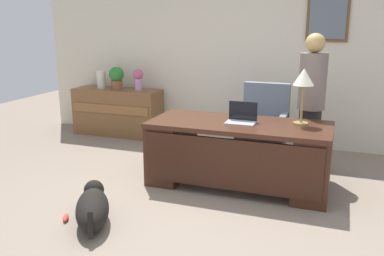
{
  "coord_description": "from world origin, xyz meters",
  "views": [
    {
      "loc": [
        1.33,
        -3.62,
        1.82
      ],
      "look_at": [
        -0.11,
        0.3,
        0.75
      ],
      "focal_mm": 38.83,
      "sensor_mm": 36.0,
      "label": 1
    }
  ],
  "objects_px": {
    "credenza": "(118,112)",
    "dog_toy_bone": "(66,218)",
    "desk": "(238,152)",
    "dog_lying": "(93,207)",
    "laptop": "(242,118)",
    "desk_lamp": "(304,81)",
    "potted_plant": "(116,77)",
    "armchair": "(263,128)",
    "vase_with_flowers": "(138,78)",
    "vase_empty": "(101,79)",
    "person_standing": "(311,104)"
  },
  "relations": [
    {
      "from": "credenza",
      "to": "dog_toy_bone",
      "type": "xyz_separation_m",
      "value": [
        1.1,
        -2.91,
        -0.36
      ]
    },
    {
      "from": "desk",
      "to": "dog_lying",
      "type": "bearing_deg",
      "value": -128.06
    },
    {
      "from": "laptop",
      "to": "dog_toy_bone",
      "type": "relative_size",
      "value": 2.0
    },
    {
      "from": "desk",
      "to": "desk_lamp",
      "type": "relative_size",
      "value": 3.27
    },
    {
      "from": "credenza",
      "to": "potted_plant",
      "type": "height_order",
      "value": "potted_plant"
    },
    {
      "from": "armchair",
      "to": "dog_toy_bone",
      "type": "xyz_separation_m",
      "value": [
        -1.43,
        -2.29,
        -0.45
      ]
    },
    {
      "from": "desk",
      "to": "desk_lamp",
      "type": "distance_m",
      "value": 1.05
    },
    {
      "from": "vase_with_flowers",
      "to": "vase_empty",
      "type": "relative_size",
      "value": 1.19
    },
    {
      "from": "person_standing",
      "to": "dog_toy_bone",
      "type": "bearing_deg",
      "value": -134.24
    },
    {
      "from": "dog_toy_bone",
      "to": "armchair",
      "type": "bearing_deg",
      "value": 58.08
    },
    {
      "from": "desk",
      "to": "dog_lying",
      "type": "relative_size",
      "value": 2.48
    },
    {
      "from": "desk",
      "to": "vase_with_flowers",
      "type": "distance_m",
      "value": 2.59
    },
    {
      "from": "laptop",
      "to": "potted_plant",
      "type": "distance_m",
      "value": 2.86
    },
    {
      "from": "desk",
      "to": "laptop",
      "type": "xyz_separation_m",
      "value": [
        0.02,
        0.04,
        0.39
      ]
    },
    {
      "from": "credenza",
      "to": "vase_empty",
      "type": "xyz_separation_m",
      "value": [
        -0.28,
        0.0,
        0.52
      ]
    },
    {
      "from": "desk",
      "to": "dog_toy_bone",
      "type": "distance_m",
      "value": 1.95
    },
    {
      "from": "credenza",
      "to": "desk_lamp",
      "type": "distance_m",
      "value": 3.45
    },
    {
      "from": "desk",
      "to": "dog_toy_bone",
      "type": "xyz_separation_m",
      "value": [
        -1.31,
        -1.38,
        -0.38
      ]
    },
    {
      "from": "credenza",
      "to": "dog_lying",
      "type": "distance_m",
      "value": 3.18
    },
    {
      "from": "vase_with_flowers",
      "to": "potted_plant",
      "type": "bearing_deg",
      "value": 180.0
    },
    {
      "from": "laptop",
      "to": "desk_lamp",
      "type": "relative_size",
      "value": 0.53
    },
    {
      "from": "desk_lamp",
      "to": "dog_toy_bone",
      "type": "relative_size",
      "value": 3.81
    },
    {
      "from": "dog_lying",
      "to": "credenza",
      "type": "bearing_deg",
      "value": 115.59
    },
    {
      "from": "credenza",
      "to": "potted_plant",
      "type": "relative_size",
      "value": 4.02
    },
    {
      "from": "credenza",
      "to": "laptop",
      "type": "bearing_deg",
      "value": -31.48
    },
    {
      "from": "vase_empty",
      "to": "armchair",
      "type": "bearing_deg",
      "value": -12.42
    },
    {
      "from": "person_standing",
      "to": "vase_empty",
      "type": "relative_size",
      "value": 5.91
    },
    {
      "from": "vase_with_flowers",
      "to": "armchair",
      "type": "bearing_deg",
      "value": -16.2
    },
    {
      "from": "desk_lamp",
      "to": "vase_with_flowers",
      "type": "xyz_separation_m",
      "value": [
        -2.66,
        1.36,
        -0.26
      ]
    },
    {
      "from": "credenza",
      "to": "dog_lying",
      "type": "height_order",
      "value": "credenza"
    },
    {
      "from": "dog_lying",
      "to": "person_standing",
      "type": "bearing_deg",
      "value": 49.19
    },
    {
      "from": "credenza",
      "to": "laptop",
      "type": "xyz_separation_m",
      "value": [
        2.43,
        -1.49,
        0.41
      ]
    },
    {
      "from": "laptop",
      "to": "vase_with_flowers",
      "type": "height_order",
      "value": "vase_with_flowers"
    },
    {
      "from": "desk_lamp",
      "to": "dog_lying",
      "type": "bearing_deg",
      "value": -138.38
    },
    {
      "from": "potted_plant",
      "to": "laptop",
      "type": "bearing_deg",
      "value": -31.55
    },
    {
      "from": "armchair",
      "to": "laptop",
      "type": "distance_m",
      "value": 0.94
    },
    {
      "from": "desk",
      "to": "dog_toy_bone",
      "type": "height_order",
      "value": "desk"
    },
    {
      "from": "armchair",
      "to": "desk",
      "type": "bearing_deg",
      "value": -97.05
    },
    {
      "from": "credenza",
      "to": "person_standing",
      "type": "height_order",
      "value": "person_standing"
    },
    {
      "from": "person_standing",
      "to": "vase_empty",
      "type": "distance_m",
      "value": 3.5
    },
    {
      "from": "desk",
      "to": "potted_plant",
      "type": "distance_m",
      "value": 2.9
    },
    {
      "from": "credenza",
      "to": "laptop",
      "type": "relative_size",
      "value": 4.53
    },
    {
      "from": "desk_lamp",
      "to": "vase_empty",
      "type": "bearing_deg",
      "value": 157.88
    },
    {
      "from": "dog_lying",
      "to": "dog_toy_bone",
      "type": "height_order",
      "value": "dog_lying"
    },
    {
      "from": "armchair",
      "to": "person_standing",
      "type": "bearing_deg",
      "value": -20.13
    },
    {
      "from": "vase_with_flowers",
      "to": "vase_empty",
      "type": "height_order",
      "value": "vase_with_flowers"
    },
    {
      "from": "vase_with_flowers",
      "to": "dog_toy_bone",
      "type": "relative_size",
      "value": 2.13
    },
    {
      "from": "desk_lamp",
      "to": "potted_plant",
      "type": "height_order",
      "value": "desk_lamp"
    },
    {
      "from": "potted_plant",
      "to": "armchair",
      "type": "bearing_deg",
      "value": -13.79
    },
    {
      "from": "potted_plant",
      "to": "credenza",
      "type": "bearing_deg",
      "value": -162.3
    }
  ]
}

